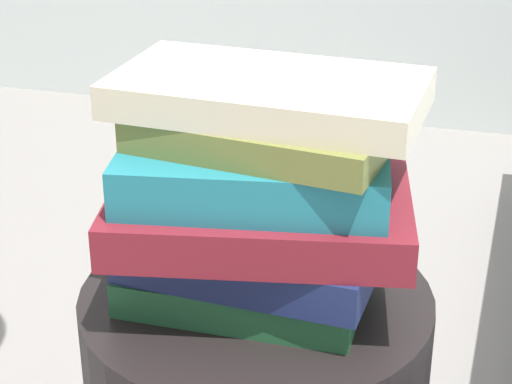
{
  "coord_description": "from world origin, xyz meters",
  "views": [
    {
      "loc": [
        0.22,
        -0.8,
        1.06
      ],
      "look_at": [
        0.0,
        0.0,
        0.66
      ],
      "focal_mm": 64.02,
      "sensor_mm": 36.0,
      "label": 1
    }
  ],
  "objects_px": {
    "book_teal": "(256,165)",
    "book_olive": "(267,126)",
    "book_navy": "(259,243)",
    "book_cream": "(269,93)",
    "book_forest": "(249,276)",
    "book_maroon": "(260,211)"
  },
  "relations": [
    {
      "from": "book_olive",
      "to": "book_navy",
      "type": "bearing_deg",
      "value": 171.35
    },
    {
      "from": "book_maroon",
      "to": "book_cream",
      "type": "xyz_separation_m",
      "value": [
        0.0,
        0.01,
        0.12
      ]
    },
    {
      "from": "book_forest",
      "to": "book_maroon",
      "type": "height_order",
      "value": "book_maroon"
    },
    {
      "from": "book_teal",
      "to": "book_cream",
      "type": "relative_size",
      "value": 0.88
    },
    {
      "from": "book_olive",
      "to": "book_cream",
      "type": "relative_size",
      "value": 0.82
    },
    {
      "from": "book_maroon",
      "to": "book_cream",
      "type": "distance_m",
      "value": 0.12
    },
    {
      "from": "book_olive",
      "to": "book_cream",
      "type": "bearing_deg",
      "value": 81.68
    },
    {
      "from": "book_maroon",
      "to": "book_teal",
      "type": "xyz_separation_m",
      "value": [
        -0.01,
        0.01,
        0.05
      ]
    },
    {
      "from": "book_navy",
      "to": "book_forest",
      "type": "bearing_deg",
      "value": -173.31
    },
    {
      "from": "book_navy",
      "to": "book_cream",
      "type": "relative_size",
      "value": 0.86
    },
    {
      "from": "book_forest",
      "to": "book_teal",
      "type": "distance_m",
      "value": 0.13
    },
    {
      "from": "book_navy",
      "to": "book_cream",
      "type": "distance_m",
      "value": 0.17
    },
    {
      "from": "book_teal",
      "to": "book_cream",
      "type": "bearing_deg",
      "value": 20.44
    },
    {
      "from": "book_teal",
      "to": "book_cream",
      "type": "xyz_separation_m",
      "value": [
        0.01,
        0.01,
        0.07
      ]
    },
    {
      "from": "book_teal",
      "to": "book_cream",
      "type": "distance_m",
      "value": 0.08
    },
    {
      "from": "book_forest",
      "to": "book_navy",
      "type": "xyz_separation_m",
      "value": [
        0.01,
        0.0,
        0.04
      ]
    },
    {
      "from": "book_teal",
      "to": "book_forest",
      "type": "bearing_deg",
      "value": 144.23
    },
    {
      "from": "book_navy",
      "to": "book_cream",
      "type": "bearing_deg",
      "value": 8.23
    },
    {
      "from": "book_forest",
      "to": "book_olive",
      "type": "distance_m",
      "value": 0.17
    },
    {
      "from": "book_forest",
      "to": "book_olive",
      "type": "height_order",
      "value": "book_olive"
    },
    {
      "from": "book_maroon",
      "to": "book_teal",
      "type": "bearing_deg",
      "value": 121.61
    },
    {
      "from": "book_teal",
      "to": "book_olive",
      "type": "height_order",
      "value": "book_olive"
    }
  ]
}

